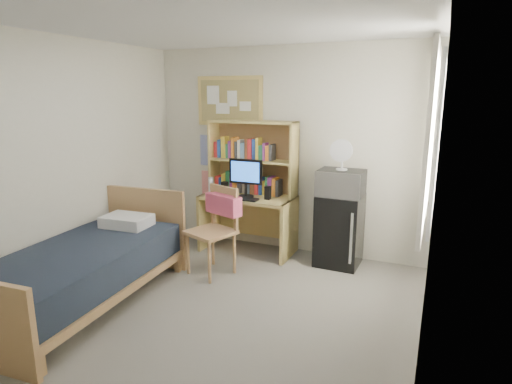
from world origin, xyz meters
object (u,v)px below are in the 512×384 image
at_px(mini_fridge, 339,230).
at_px(speaker_right, 268,193).
at_px(desk, 248,224).
at_px(microwave, 341,183).
at_px(bulletin_board, 230,101).
at_px(speaker_left, 225,188).
at_px(bed, 82,277).
at_px(monitor, 246,179).
at_px(desk_fan, 342,156).
at_px(desk_chair, 211,231).

bearing_deg(mini_fridge, speaker_right, -171.76).
bearing_deg(desk, microwave, 1.57).
bearing_deg(bulletin_board, microwave, -9.94).
distance_m(bulletin_board, desk, 1.63).
distance_m(speaker_left, speaker_right, 0.60).
distance_m(desk, bed, 2.15).
bearing_deg(monitor, desk_fan, 4.47).
xyz_separation_m(desk, speaker_left, (-0.30, -0.06, 0.46)).
bearing_deg(microwave, desk_chair, -144.71).
bearing_deg(bulletin_board, desk_fan, -9.94).
bearing_deg(microwave, mini_fridge, 90.00).
bearing_deg(bed, bulletin_board, 74.24).
xyz_separation_m(bulletin_board, speaker_right, (0.69, -0.36, -1.10)).
distance_m(mini_fridge, bed, 2.88).
distance_m(bed, monitor, 2.21).
distance_m(monitor, microwave, 1.19).
distance_m(monitor, desk_fan, 1.23).
bearing_deg(speaker_left, microwave, 3.57).
relative_size(monitor, speaker_right, 2.81).
bearing_deg(microwave, bulletin_board, 171.44).
xyz_separation_m(bulletin_board, mini_fridge, (1.57, -0.26, -1.49)).
height_order(microwave, desk_fan, desk_fan).
bearing_deg(bulletin_board, speaker_left, -75.49).
bearing_deg(desk_chair, speaker_right, 83.38).
height_order(bulletin_board, speaker_left, bulletin_board).
height_order(speaker_left, speaker_right, speaker_left).
height_order(mini_fridge, speaker_left, speaker_left).
relative_size(desk_chair, mini_fridge, 1.18).
relative_size(speaker_left, speaker_right, 1.03).
bearing_deg(desk, monitor, -90.00).
height_order(desk, speaker_right, speaker_right).
relative_size(bed, speaker_right, 12.57).
distance_m(bulletin_board, desk_chair, 1.84).
bearing_deg(monitor, bed, -114.10).
bearing_deg(desk, desk_fan, 1.57).
height_order(mini_fridge, speaker_right, speaker_right).
distance_m(desk_chair, bed, 1.40).
relative_size(mini_fridge, speaker_right, 5.15).
relative_size(speaker_right, desk_fan, 0.52).
height_order(monitor, desk_fan, desk_fan).
relative_size(mini_fridge, speaker_left, 5.00).
distance_m(speaker_right, desk_fan, 1.01).
bearing_deg(microwave, desk_fan, 0.00).
xyz_separation_m(desk, monitor, (-0.00, -0.06, 0.60)).
height_order(desk_chair, speaker_left, desk_chair).
relative_size(desk, speaker_right, 7.11).
bearing_deg(desk, bulletin_board, 143.07).
distance_m(desk_chair, speaker_left, 0.86).
relative_size(mini_fridge, desk_fan, 2.68).
bearing_deg(mini_fridge, desk, -176.49).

